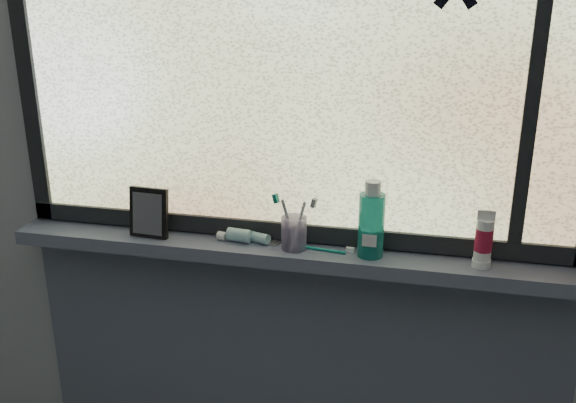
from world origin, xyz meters
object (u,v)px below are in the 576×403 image
at_px(vanity_mirror, 149,213).
at_px(cream_tube, 484,237).
at_px(toothbrush_cup, 294,233).
at_px(mouthwash_bottle, 372,219).

relative_size(vanity_mirror, cream_tube, 1.31).
height_order(toothbrush_cup, mouthwash_bottle, mouthwash_bottle).
bearing_deg(toothbrush_cup, vanity_mirror, -179.21).
height_order(vanity_mirror, mouthwash_bottle, mouthwash_bottle).
height_order(vanity_mirror, cream_tube, vanity_mirror).
relative_size(vanity_mirror, mouthwash_bottle, 0.83).
height_order(vanity_mirror, toothbrush_cup, vanity_mirror).
bearing_deg(toothbrush_cup, cream_tube, -0.52).
bearing_deg(vanity_mirror, cream_tube, 3.64).
bearing_deg(toothbrush_cup, mouthwash_bottle, -0.00).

